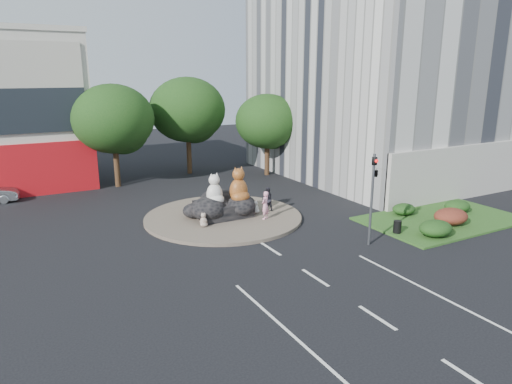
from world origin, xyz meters
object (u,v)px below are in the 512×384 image
cat_tabby (239,184)px  pedestrian_dark (267,199)px  litter_bin (397,227)px  kitten_white (256,207)px  kitten_calico (204,219)px  pedestrian_pink (265,205)px  cat_white (214,189)px

cat_tabby → pedestrian_dark: cat_tabby is taller
litter_bin → cat_tabby: bearing=132.8°
kitten_white → pedestrian_dark: bearing=-27.3°
kitten_calico → pedestrian_pink: bearing=42.5°
kitten_white → pedestrian_pink: size_ratio=0.48×
kitten_calico → kitten_white: size_ratio=1.05×
kitten_calico → litter_bin: bearing=15.9°
kitten_white → pedestrian_pink: (-0.08, -1.38, 0.46)m
cat_white → litter_bin: (8.18, -7.35, -1.62)m
pedestrian_pink → litter_bin: size_ratio=2.44×
cat_tabby → pedestrian_dark: (2.05, -0.07, -1.23)m
cat_tabby → kitten_white: 2.02m
cat_tabby → kitten_white: size_ratio=2.71×
kitten_white → cat_tabby: bearing=151.9°
litter_bin → pedestrian_dark: bearing=122.8°
cat_tabby → pedestrian_dark: size_ratio=1.41×
cat_white → kitten_calico: bearing=-145.3°
cat_tabby → litter_bin: (6.61, -7.13, -1.76)m
pedestrian_pink → cat_white: bearing=-64.1°
cat_tabby → pedestrian_pink: size_ratio=1.29×
kitten_white → litter_bin: (5.41, -7.08, -0.14)m
pedestrian_pink → kitten_calico: bearing=-39.3°
cat_white → kitten_white: size_ratio=2.38×
cat_white → kitten_white: (2.77, -0.26, -1.48)m
litter_bin → kitten_calico: bearing=146.8°
cat_white → kitten_white: bearing=-14.1°
kitten_calico → kitten_white: bearing=62.0°
kitten_calico → cat_tabby: bearing=68.0°
pedestrian_pink → pedestrian_dark: (0.93, 1.36, -0.07)m
cat_white → pedestrian_dark: (3.62, -0.29, -1.09)m
kitten_calico → pedestrian_dark: (4.88, 0.90, 0.37)m
pedestrian_dark → litter_bin: pedestrian_dark is taller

